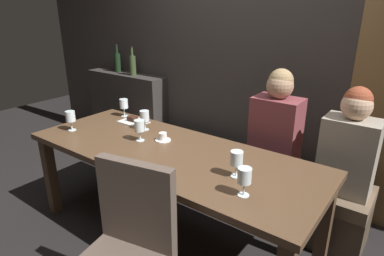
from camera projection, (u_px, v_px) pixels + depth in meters
The scene contains 19 objects.
ground at pixel (171, 236), 2.58m from camera, with size 9.00×9.00×0.00m, color black.
back_wall_tiled at pixel (254, 30), 2.98m from camera, with size 6.00×0.12×3.00m, color #383330.
back_counter at pixel (129, 111), 4.07m from camera, with size 1.10×0.28×0.95m, color #2F2B29.
dining_table at pixel (169, 161), 2.36m from camera, with size 2.20×0.84×0.74m.
banquette_bench at pixel (219, 176), 3.03m from camera, with size 2.50×0.44×0.45m.
chair_near_side at pixel (126, 246), 1.66m from camera, with size 0.52×0.52×0.98m.
diner_redhead at pixel (276, 125), 2.53m from camera, with size 0.36×0.24×0.82m.
diner_bearded at pixel (350, 144), 2.25m from camera, with size 0.36×0.24×0.76m.
wine_bottle_dark_red at pixel (118, 62), 3.96m from camera, with size 0.08×0.08×0.33m.
wine_bottle_pale_label at pixel (133, 65), 3.76m from camera, with size 0.08×0.08×0.33m.
wine_glass_end_left at pixel (139, 126), 2.45m from camera, with size 0.08×0.08×0.16m.
wine_glass_end_right at pixel (244, 176), 1.73m from camera, with size 0.08×0.08×0.16m.
wine_glass_far_right at pixel (145, 117), 2.67m from camera, with size 0.08×0.08×0.16m.
wine_glass_center_front at pixel (124, 104), 3.01m from camera, with size 0.08×0.08×0.16m.
wine_glass_center_back at pixel (70, 117), 2.66m from camera, with size 0.08×0.08×0.16m.
wine_glass_near_left at pixel (237, 159), 1.93m from camera, with size 0.08×0.08×0.16m.
espresso_cup at pixel (163, 137), 2.48m from camera, with size 0.12×0.12×0.06m.
dessert_plate at pixel (132, 120), 2.90m from camera, with size 0.19×0.19×0.05m.
fork_on_table at pixel (143, 125), 2.82m from camera, with size 0.02×0.17×0.01m, color silver.
Camera 1 is at (1.41, -1.60, 1.70)m, focal length 30.64 mm.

